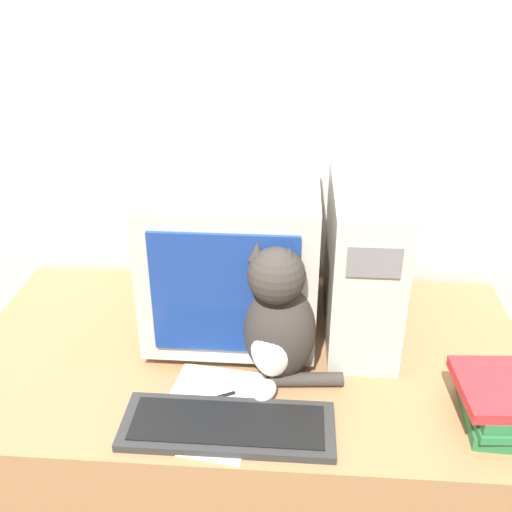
# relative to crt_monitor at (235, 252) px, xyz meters

# --- Properties ---
(wall_back) EXTENTS (7.00, 0.05, 2.50)m
(wall_back) POSITION_rel_crt_monitor_xyz_m (0.05, 0.33, 0.31)
(wall_back) COLOR silver
(wall_back) RESTS_ON ground_plane
(desk) EXTENTS (1.44, 0.80, 0.72)m
(desk) POSITION_rel_crt_monitor_xyz_m (0.05, -0.13, -0.58)
(desk) COLOR #9E7047
(desk) RESTS_ON ground_plane
(crt_monitor) EXTENTS (0.43, 0.46, 0.42)m
(crt_monitor) POSITION_rel_crt_monitor_xyz_m (0.00, 0.00, 0.00)
(crt_monitor) COLOR #BCB7AD
(crt_monitor) RESTS_ON desk
(computer_tower) EXTENTS (0.17, 0.44, 0.41)m
(computer_tower) POSITION_rel_crt_monitor_xyz_m (0.33, -0.00, -0.01)
(computer_tower) COLOR beige
(computer_tower) RESTS_ON desk
(keyboard) EXTENTS (0.46, 0.17, 0.02)m
(keyboard) POSITION_rel_crt_monitor_xyz_m (0.03, -0.42, -0.21)
(keyboard) COLOR #2D2D2D
(keyboard) RESTS_ON desk
(cat) EXTENTS (0.26, 0.24, 0.36)m
(cat) POSITION_rel_crt_monitor_xyz_m (0.13, -0.23, -0.06)
(cat) COLOR #38332D
(cat) RESTS_ON desk
(book_stack) EXTENTS (0.17, 0.21, 0.10)m
(book_stack) POSITION_rel_crt_monitor_xyz_m (0.60, -0.36, -0.16)
(book_stack) COLOR #28703D
(book_stack) RESTS_ON desk
(pen) EXTENTS (0.12, 0.07, 0.01)m
(pen) POSITION_rel_crt_monitor_xyz_m (-0.03, -0.34, -0.21)
(pen) COLOR black
(pen) RESTS_ON desk
(paper_sheet) EXTENTS (0.25, 0.32, 0.00)m
(paper_sheet) POSITION_rel_crt_monitor_xyz_m (-0.02, -0.36, -0.22)
(paper_sheet) COLOR white
(paper_sheet) RESTS_ON desk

